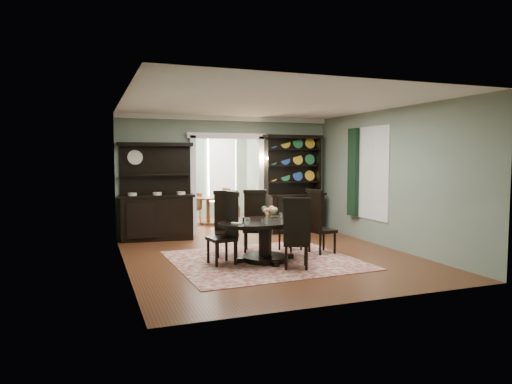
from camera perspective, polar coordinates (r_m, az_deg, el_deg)
room at (r=8.90m, az=1.80°, el=1.89°), size 5.51×6.01×3.01m
parlor at (r=14.14m, az=-6.59°, el=2.54°), size 3.51×3.50×3.01m
doorway_trim at (r=11.69m, az=-3.66°, el=2.68°), size 2.08×0.25×2.57m
right_window at (r=10.95m, az=13.21°, el=2.36°), size 0.15×1.47×2.12m
wall_sconce at (r=11.85m, az=0.97°, el=4.02°), size 0.27×0.21×0.21m
rug at (r=8.77m, az=1.02°, el=-8.51°), size 3.48×3.18×0.01m
dining_table at (r=8.63m, az=1.15°, el=-5.12°), size 2.25×2.25×0.77m
centerpiece at (r=8.56m, az=1.75°, el=-3.12°), size 1.53×0.99×0.25m
chair_far_left at (r=9.14m, az=-3.77°, el=-3.69°), size 0.57×0.55×1.30m
chair_far_mid at (r=9.54m, az=-0.17°, el=-3.40°), size 0.61×0.60×1.28m
chair_far_right at (r=9.67m, az=3.88°, el=-3.67°), size 0.56×0.54×1.16m
chair_end_left at (r=8.40m, az=-3.63°, el=-4.25°), size 0.54×0.56×1.34m
chair_end_right at (r=9.32m, az=7.73°, el=-3.50°), size 0.53×0.55×1.32m
chair_near at (r=7.96m, az=5.07°, el=-5.00°), size 0.61×0.60×1.27m
sideboard at (r=11.09m, az=-12.30°, el=-1.71°), size 1.81×0.80×2.31m
welsh_dresser at (r=12.09m, az=4.70°, el=-0.58°), size 1.66×0.69×2.54m
parlor_table at (r=13.36m, az=-6.01°, el=-1.84°), size 0.86×0.86×0.80m
parlor_chair_left at (r=13.59m, az=-7.58°, el=-1.93°), size 0.43×0.42×0.90m
parlor_chair_right at (r=13.44m, az=-3.26°, el=-1.58°), size 0.49×0.48×1.06m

